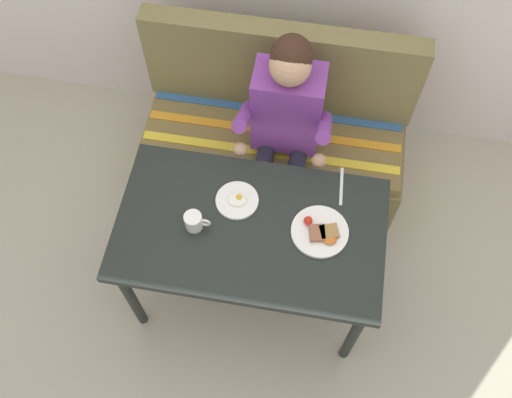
% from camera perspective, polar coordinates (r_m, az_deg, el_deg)
% --- Properties ---
extents(ground_plane, '(8.00, 8.00, 0.00)m').
position_cam_1_polar(ground_plane, '(3.21, -0.46, -8.56)').
color(ground_plane, '#B0A994').
extents(table, '(1.20, 0.70, 0.73)m').
position_cam_1_polar(table, '(2.61, -0.56, -3.61)').
color(table, black).
rests_on(table, ground).
extents(couch, '(1.44, 0.56, 1.00)m').
position_cam_1_polar(couch, '(3.26, 1.83, 6.02)').
color(couch, olive).
rests_on(couch, ground).
extents(person, '(0.45, 0.61, 1.21)m').
position_cam_1_polar(person, '(2.82, 2.93, 7.72)').
color(person, '#77378F').
rests_on(person, ground).
extents(plate_breakfast, '(0.25, 0.25, 0.05)m').
position_cam_1_polar(plate_breakfast, '(2.53, 6.42, -3.25)').
color(plate_breakfast, white).
rests_on(plate_breakfast, table).
extents(plate_eggs, '(0.20, 0.20, 0.04)m').
position_cam_1_polar(plate_eggs, '(2.59, -1.89, -0.12)').
color(plate_eggs, white).
rests_on(plate_eggs, table).
extents(coffee_mug, '(0.12, 0.08, 0.09)m').
position_cam_1_polar(coffee_mug, '(2.51, -6.20, -2.21)').
color(coffee_mug, white).
rests_on(coffee_mug, table).
extents(knife, '(0.03, 0.20, 0.00)m').
position_cam_1_polar(knife, '(2.66, 8.51, 1.27)').
color(knife, silver).
rests_on(knife, table).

